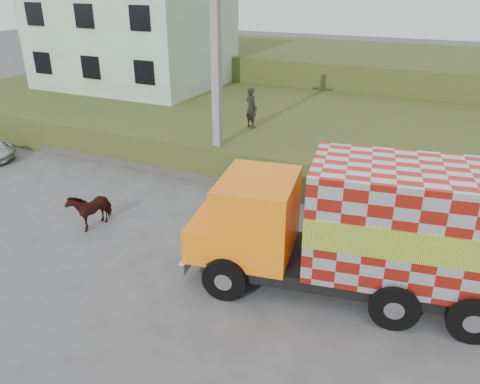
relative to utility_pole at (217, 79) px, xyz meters
The scene contains 9 objects.
ground 6.23m from the utility_pole, 77.74° to the right, with size 120.00×120.00×0.00m, color #474749.
embankment 6.42m from the utility_pole, 79.51° to the left, with size 40.00×12.00×1.50m, color #33541C.
embankment_far 17.62m from the utility_pole, 86.71° to the left, with size 40.00×12.00×3.00m, color #33541C.
retaining_strip 4.02m from the utility_pole, 158.20° to the right, with size 16.00×0.50×0.40m, color #595651.
building 13.07m from the utility_pole, 139.97° to the left, with size 10.00×8.00×6.00m, color silver.
utility_pole is the anchor object (origin of this frame).
cargo_truck 8.62m from the utility_pole, 36.74° to the right, with size 8.26×3.88×3.55m.
cow 6.51m from the utility_pole, 111.66° to the right, with size 0.67×1.47×1.24m, color black.
pedestrian 3.23m from the utility_pole, 85.87° to the left, with size 0.64×0.42×1.77m, color #2A2825.
Camera 1 is at (7.22, -10.80, 7.43)m, focal length 35.00 mm.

